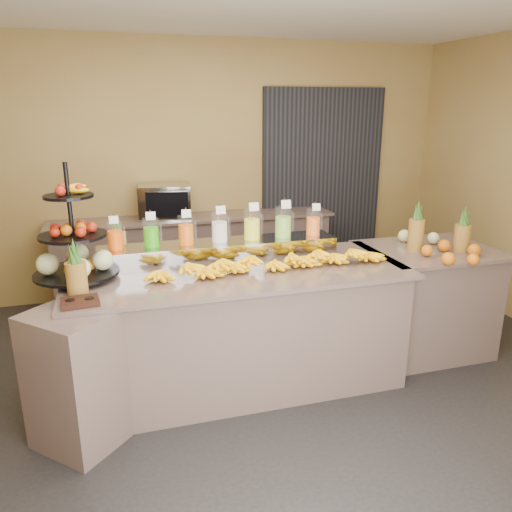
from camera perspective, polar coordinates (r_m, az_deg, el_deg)
name	(u,v)px	position (r m, az deg, el deg)	size (l,w,h in m)	color
ground	(250,402)	(3.83, -0.64, -16.31)	(6.00, 6.00, 0.00)	black
room_envelope	(245,135)	(4.02, -1.22, 13.69)	(6.04, 5.02, 2.82)	olive
buffet_counter	(226,331)	(3.80, -3.43, -8.60)	(2.75, 1.25, 0.93)	gray
right_counter	(424,299)	(4.63, 18.68, -4.71)	(1.08, 0.88, 0.93)	gray
back_ledge	(196,257)	(5.65, -6.87, -0.07)	(3.10, 0.55, 0.93)	gray
pitcher_tray	(220,251)	(3.91, -4.14, 0.58)	(1.85, 0.30, 0.15)	gray
juice_pitcher_orange_a	(115,237)	(3.79, -15.80, 2.06)	(0.11, 0.12, 0.27)	silver
juice_pitcher_green	(151,234)	(3.79, -11.89, 2.45)	(0.12, 0.12, 0.29)	silver
juice_pitcher_orange_b	(186,232)	(3.82, -8.01, 2.76)	(0.12, 0.12, 0.29)	silver
juice_pitcher_milk	(220,229)	(3.86, -4.19, 3.11)	(0.13, 0.13, 0.30)	silver
juice_pitcher_lemon	(252,226)	(3.92, -0.47, 3.43)	(0.13, 0.13, 0.32)	silver
juice_pitcher_lime	(283,224)	(4.00, 3.12, 3.70)	(0.13, 0.14, 0.32)	silver
juice_pitcher_orange_c	(313,224)	(4.10, 6.55, 3.71)	(0.12, 0.12, 0.28)	silver
banana_heap	(272,260)	(3.70, 1.79, -0.42)	(1.82, 0.16, 0.15)	yellow
fruit_stand	(80,250)	(3.65, -19.48, 0.64)	(0.70, 0.70, 0.81)	black
condiment_caddy	(80,302)	(3.23, -19.47, -4.97)	(0.22, 0.17, 0.03)	black
pineapple_left_a	(76,275)	(3.35, -19.85, -2.03)	(0.13, 0.13, 0.38)	brown
pineapple_left_b	(118,244)	(3.96, -15.47, 1.33)	(0.13, 0.13, 0.40)	brown
right_fruit_pile	(445,245)	(4.32, 20.76, 1.21)	(0.51, 0.49, 0.27)	brown
oven_warmer	(165,202)	(5.46, -10.36, 6.14)	(0.54, 0.38, 0.36)	gray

